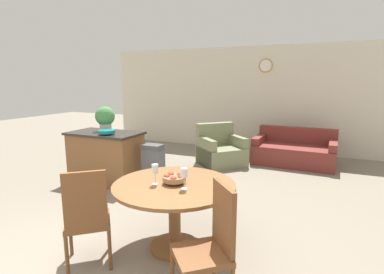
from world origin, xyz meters
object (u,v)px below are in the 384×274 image
(wine_glass_left, at_px, (155,169))
(teal_bowl, at_px, (107,132))
(kitchen_island, at_px, (106,157))
(fruit_bowl, at_px, (174,178))
(potted_plant, at_px, (105,117))
(dining_table, at_px, (174,199))
(dining_chair_near_left, at_px, (87,215))
(trash_bin, at_px, (153,166))
(wine_glass_right, at_px, (184,174))
(armchair, at_px, (220,151))
(couch, at_px, (294,151))
(dining_chair_near_right, at_px, (211,242))

(wine_glass_left, bearing_deg, teal_bowl, 141.20)
(kitchen_island, bearing_deg, fruit_bowl, -35.11)
(kitchen_island, relative_size, potted_plant, 2.90)
(dining_table, height_order, dining_chair_near_left, dining_chair_near_left)
(fruit_bowl, height_order, trash_bin, fruit_bowl)
(wine_glass_right, bearing_deg, teal_bowl, 145.72)
(trash_bin, height_order, armchair, armchair)
(dining_table, bearing_deg, wine_glass_left, -149.93)
(wine_glass_right, distance_m, couch, 4.37)
(dining_chair_near_right, xyz_separation_m, trash_bin, (-1.87, 2.24, -0.17))
(dining_table, height_order, kitchen_island, kitchen_island)
(dining_chair_near_right, bearing_deg, trash_bin, -0.75)
(wine_glass_left, relative_size, potted_plant, 0.48)
(wine_glass_left, xyz_separation_m, kitchen_island, (-2.00, 1.62, -0.45))
(dining_chair_near_right, height_order, kitchen_island, dining_chair_near_right)
(dining_chair_near_right, bearing_deg, kitchen_island, 12.02)
(teal_bowl, bearing_deg, wine_glass_left, -38.80)
(teal_bowl, height_order, armchair, teal_bowl)
(trash_bin, bearing_deg, dining_chair_near_left, -74.72)
(dining_chair_near_left, distance_m, potted_plant, 2.88)
(dining_chair_near_right, distance_m, fruit_bowl, 0.92)
(wine_glass_left, xyz_separation_m, teal_bowl, (-1.81, 1.46, 0.05))
(dining_chair_near_left, xyz_separation_m, teal_bowl, (-1.37, 2.00, 0.41))
(dining_table, distance_m, fruit_bowl, 0.23)
(dining_chair_near_left, distance_m, fruit_bowl, 0.92)
(trash_bin, bearing_deg, kitchen_island, -173.94)
(armchair, bearing_deg, wine_glass_left, -128.85)
(dining_chair_near_right, relative_size, wine_glass_right, 4.65)
(dining_chair_near_right, bearing_deg, wine_glass_right, 2.17)
(dining_chair_near_left, relative_size, wine_glass_left, 4.65)
(dining_chair_near_left, relative_size, wine_glass_right, 4.65)
(dining_chair_near_left, relative_size, couch, 0.58)
(fruit_bowl, xyz_separation_m, couch, (0.88, 4.16, -0.53))
(dining_table, height_order, wine_glass_right, wine_glass_right)
(wine_glass_left, distance_m, armchair, 3.62)
(teal_bowl, height_order, couch, teal_bowl)
(fruit_bowl, height_order, kitchen_island, kitchen_island)
(dining_chair_near_left, bearing_deg, dining_table, 5.33)
(potted_plant, distance_m, trash_bin, 1.29)
(kitchen_island, bearing_deg, dining_chair_near_right, -37.36)
(fruit_bowl, bearing_deg, armchair, 100.14)
(dining_chair_near_left, bearing_deg, armchair, 49.36)
(fruit_bowl, bearing_deg, wine_glass_left, -149.84)
(fruit_bowl, relative_size, armchair, 0.20)
(fruit_bowl, bearing_deg, kitchen_island, 144.89)
(wine_glass_left, relative_size, armchair, 0.18)
(dining_chair_near_left, height_order, couch, dining_chair_near_left)
(dining_chair_near_right, relative_size, wine_glass_left, 4.65)
(dining_table, bearing_deg, fruit_bowl, 46.87)
(dining_table, distance_m, wine_glass_right, 0.38)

